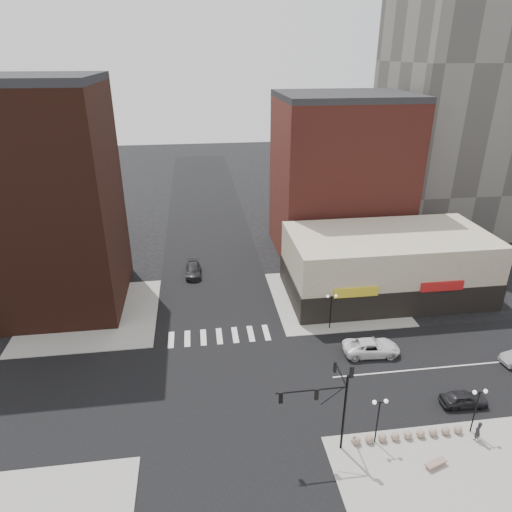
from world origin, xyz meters
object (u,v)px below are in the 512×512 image
object	(u,v)px
street_lamp_se_a	(379,410)
white_suv	(371,347)
street_lamp_se_b	(478,400)
dark_sedan_east	(464,399)
dark_sedan_north	(193,270)
traffic_signal	(331,396)
pedestrian	(478,431)
stone_bench	(436,464)
street_lamp_ne	(331,303)

from	to	relation	value
street_lamp_se_a	white_suv	size ratio (longest dim) A/B	0.74
street_lamp_se_b	dark_sedan_east	distance (m)	4.08
white_suv	dark_sedan_north	bearing A→B (deg)	44.14
traffic_signal	dark_sedan_east	world-z (taller)	traffic_signal
street_lamp_se_b	white_suv	world-z (taller)	street_lamp_se_b
street_lamp_se_b	pedestrian	size ratio (longest dim) A/B	2.39
street_lamp_se_a	street_lamp_se_b	xyz separation A→B (m)	(8.00, 0.00, 0.00)
dark_sedan_east	pedestrian	bearing A→B (deg)	166.55
traffic_signal	pedestrian	size ratio (longest dim) A/B	4.48
street_lamp_se_b	dark_sedan_east	xyz separation A→B (m)	(1.09, 2.95, -2.61)
dark_sedan_east	street_lamp_se_a	bearing A→B (deg)	111.13
dark_sedan_north	stone_bench	xyz separation A→B (m)	(17.25, -34.12, -0.38)
traffic_signal	white_suv	distance (m)	13.93
street_lamp_ne	stone_bench	bearing A→B (deg)	-82.19
street_lamp_ne	dark_sedan_east	xyz separation A→B (m)	(8.09, -13.05, -2.61)
white_suv	street_lamp_ne	bearing A→B (deg)	33.36
street_lamp_se_b	dark_sedan_east	world-z (taller)	street_lamp_se_b
dark_sedan_north	stone_bench	bearing A→B (deg)	-62.24
white_suv	street_lamp_se_b	bearing A→B (deg)	-156.25
street_lamp_se_a	traffic_signal	bearing A→B (deg)	177.43
street_lamp_se_a	dark_sedan_east	size ratio (longest dim) A/B	1.04
traffic_signal	street_lamp_se_b	size ratio (longest dim) A/B	1.87
street_lamp_se_a	stone_bench	world-z (taller)	street_lamp_se_a
street_lamp_se_a	dark_sedan_north	size ratio (longest dim) A/B	0.84
dark_sedan_east	pedestrian	size ratio (longest dim) A/B	2.31
dark_sedan_east	pedestrian	world-z (taller)	pedestrian
white_suv	pedestrian	xyz separation A→B (m)	(4.09, -11.90, 0.20)
pedestrian	traffic_signal	bearing A→B (deg)	-27.88
white_suv	pedestrian	world-z (taller)	pedestrian
traffic_signal	street_lamp_ne	bearing A→B (deg)	73.25
street_lamp_se_b	pedestrian	xyz separation A→B (m)	(-0.04, -0.85, -2.30)
white_suv	stone_bench	world-z (taller)	white_suv
white_suv	stone_bench	bearing A→B (deg)	-177.95
white_suv	dark_sedan_east	xyz separation A→B (m)	(5.22, -8.11, -0.10)
street_lamp_se_b	white_suv	bearing A→B (deg)	110.49
dark_sedan_north	street_lamp_se_a	bearing A→B (deg)	-65.47
street_lamp_se_b	dark_sedan_east	bearing A→B (deg)	69.75
stone_bench	dark_sedan_north	bearing A→B (deg)	99.52
street_lamp_se_a	dark_sedan_north	distance (m)	34.27
street_lamp_se_b	stone_bench	xyz separation A→B (m)	(-4.42, -2.81, -2.95)
dark_sedan_north	stone_bench	world-z (taller)	dark_sedan_north
traffic_signal	white_suv	xyz separation A→B (m)	(7.63, 10.89, -4.18)
stone_bench	white_suv	bearing A→B (deg)	71.50
white_suv	stone_bench	distance (m)	13.87
street_lamp_se_a	dark_sedan_north	xyz separation A→B (m)	(-13.68, 31.31, -2.57)
street_lamp_se_a	street_lamp_ne	distance (m)	16.03
dark_sedan_east	dark_sedan_north	size ratio (longest dim) A/B	0.81
white_suv	pedestrian	bearing A→B (deg)	-157.80
white_suv	dark_sedan_east	bearing A→B (deg)	-143.97
white_suv	pedestrian	distance (m)	12.59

